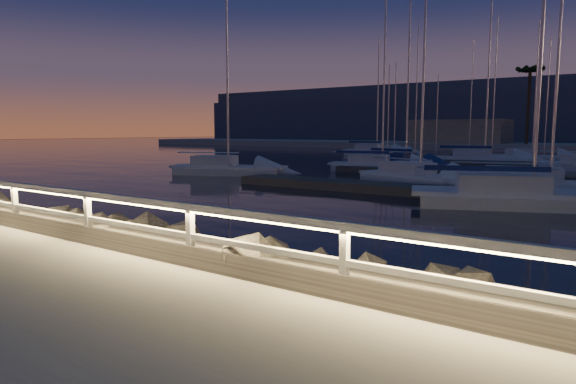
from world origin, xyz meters
name	(u,v)px	position (x,y,z in m)	size (l,w,h in m)	color
ground	(153,256)	(0.00, 0.00, 0.00)	(400.00, 400.00, 0.00)	#A69F96
harbor_water	(524,179)	(0.00, 31.22, -0.97)	(400.00, 440.00, 0.60)	black
guard_rail	(149,214)	(-0.07, 0.00, 0.77)	(44.11, 0.12, 1.06)	silver
riprap	(155,245)	(-0.96, 0.85, -0.08)	(35.17, 2.95, 1.32)	slate
floating_docks	(528,169)	(0.00, 32.50, -0.40)	(22.00, 36.00, 0.40)	#594F49
palm_left	(530,73)	(-8.00, 72.00, 10.14)	(3.00, 3.00, 11.20)	#4C3823
distant_hills	(519,121)	(-22.13, 133.69, 4.74)	(230.00, 37.50, 18.00)	#3C475E
sailboat_a	(226,168)	(-15.61, 18.72, -0.15)	(7.71, 4.73, 12.82)	silver
sailboat_b	(417,177)	(-3.07, 20.19, -0.17)	(7.75, 4.58, 12.78)	silver
sailboat_c	(526,195)	(3.36, 14.85, -0.15)	(9.08, 5.60, 14.98)	silver
sailboat_e	(404,163)	(-8.13, 30.09, -0.15)	(7.64, 3.80, 12.62)	navy
sailboat_f	(379,165)	(-8.81, 27.39, -0.17)	(7.79, 4.01, 12.80)	silver
sailboat_h	(544,185)	(3.20, 19.49, -0.16)	(9.38, 4.49, 15.29)	silver
sailboat_i	(375,151)	(-19.92, 49.06, -0.13)	(8.13, 3.03, 13.64)	silver
sailboat_k	(530,156)	(-2.70, 47.04, -0.18)	(7.95, 3.42, 13.06)	silver
sailboat_m	(393,151)	(-18.94, 51.91, -0.19)	(6.69, 3.38, 11.04)	silver
sailboat_n	(482,159)	(-5.03, 39.39, -0.14)	(8.63, 4.35, 14.17)	silver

